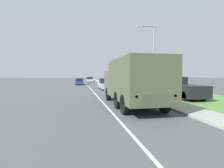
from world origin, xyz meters
name	(u,v)px	position (x,y,z in m)	size (l,w,h in m)	color
ground_plane	(87,85)	(0.00, 40.00, 0.00)	(180.00, 180.00, 0.00)	#4C4C4F
lane_centre_stripe	(87,85)	(0.00, 40.00, 0.00)	(0.12, 120.00, 0.00)	silver
sidewalk_right	(108,84)	(4.50, 40.00, 0.06)	(1.80, 120.00, 0.12)	#9E9B93
grass_strip_right	(127,84)	(8.90, 40.00, 0.01)	(7.00, 120.00, 0.02)	#56843D
military_truck	(132,81)	(1.74, 13.32, 1.69)	(2.57, 7.85, 3.08)	#545B3D
car_nearest_ahead	(105,84)	(2.10, 27.45, 0.71)	(1.82, 4.77, 1.59)	#B7BABF
car_second_ahead	(80,82)	(-1.57, 40.06, 0.63)	(1.71, 4.40, 1.37)	navy
car_third_ahead	(90,80)	(1.41, 53.32, 0.66)	(1.86, 4.15, 1.45)	silver
car_fourth_ahead	(90,79)	(2.17, 62.78, 0.66)	(1.92, 4.81, 1.44)	navy
pickup_truck	(180,88)	(7.30, 16.56, 0.90)	(1.92, 5.17, 1.90)	black
lamp_post	(152,54)	(4.52, 16.62, 3.94)	(1.69, 0.24, 6.34)	gray
utility_box	(163,93)	(6.20, 17.72, 0.37)	(0.55, 0.45, 0.70)	#3D7042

